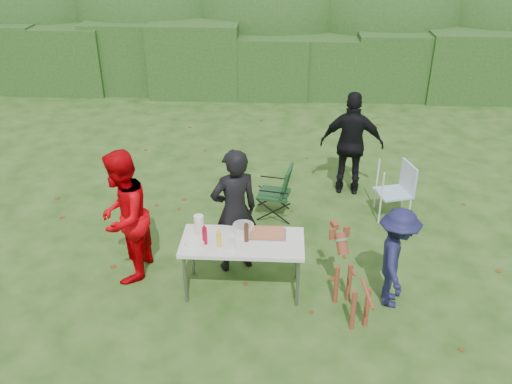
# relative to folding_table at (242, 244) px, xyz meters

# --- Properties ---
(ground) EXTENTS (80.00, 80.00, 0.00)m
(ground) POSITION_rel_folding_table_xyz_m (-0.08, 0.13, -0.69)
(ground) COLOR #1E4211
(hedge_row) EXTENTS (22.00, 1.40, 1.70)m
(hedge_row) POSITION_rel_folding_table_xyz_m (-0.08, 8.13, 0.16)
(hedge_row) COLOR #23471C
(hedge_row) RESTS_ON ground
(shrub_backdrop) EXTENTS (20.00, 2.60, 3.20)m
(shrub_backdrop) POSITION_rel_folding_table_xyz_m (-0.08, 9.73, 0.91)
(shrub_backdrop) COLOR #3D6628
(shrub_backdrop) RESTS_ON ground
(folding_table) EXTENTS (1.50, 0.70, 0.74)m
(folding_table) POSITION_rel_folding_table_xyz_m (0.00, 0.00, 0.00)
(folding_table) COLOR silver
(folding_table) RESTS_ON ground
(person_cook) EXTENTS (0.75, 0.64, 1.73)m
(person_cook) POSITION_rel_folding_table_xyz_m (-0.14, 0.49, 0.18)
(person_cook) COLOR black
(person_cook) RESTS_ON ground
(person_red_jacket) EXTENTS (0.74, 0.91, 1.77)m
(person_red_jacket) POSITION_rel_folding_table_xyz_m (-1.52, 0.24, 0.20)
(person_red_jacket) COLOR #CA0008
(person_red_jacket) RESTS_ON ground
(person_black_puffy) EXTENTS (1.08, 0.56, 1.76)m
(person_black_puffy) POSITION_rel_folding_table_xyz_m (1.59, 2.75, 0.19)
(person_black_puffy) COLOR black
(person_black_puffy) RESTS_ON ground
(child) EXTENTS (0.59, 0.90, 1.30)m
(child) POSITION_rel_folding_table_xyz_m (1.84, -0.14, -0.04)
(child) COLOR #191A42
(child) RESTS_ON ground
(dog) EXTENTS (0.68, 1.04, 0.92)m
(dog) POSITION_rel_folding_table_xyz_m (1.31, -0.39, -0.23)
(dog) COLOR brown
(dog) RESTS_ON ground
(camping_chair) EXTENTS (0.63, 0.63, 0.86)m
(camping_chair) POSITION_rel_folding_table_xyz_m (0.34, 1.89, -0.26)
(camping_chair) COLOR #173D1C
(camping_chair) RESTS_ON ground
(lawn_chair) EXTENTS (0.65, 0.65, 0.89)m
(lawn_chair) POSITION_rel_folding_table_xyz_m (2.19, 1.97, -0.24)
(lawn_chair) COLOR #5299CD
(lawn_chair) RESTS_ON ground
(food_tray) EXTENTS (0.45, 0.30, 0.02)m
(food_tray) POSITION_rel_folding_table_xyz_m (0.31, 0.14, 0.06)
(food_tray) COLOR #B7B7BA
(food_tray) RESTS_ON folding_table
(focaccia_bread) EXTENTS (0.40, 0.26, 0.04)m
(focaccia_bread) POSITION_rel_folding_table_xyz_m (0.31, 0.14, 0.09)
(focaccia_bread) COLOR #BD7045
(focaccia_bread) RESTS_ON food_tray
(mustard_bottle) EXTENTS (0.06, 0.06, 0.20)m
(mustard_bottle) POSITION_rel_folding_table_xyz_m (-0.27, -0.15, 0.15)
(mustard_bottle) COLOR yellow
(mustard_bottle) RESTS_ON folding_table
(ketchup_bottle) EXTENTS (0.06, 0.06, 0.22)m
(ketchup_bottle) POSITION_rel_folding_table_xyz_m (-0.45, -0.08, 0.16)
(ketchup_bottle) COLOR #AA061E
(ketchup_bottle) RESTS_ON folding_table
(beer_bottle) EXTENTS (0.06, 0.06, 0.24)m
(beer_bottle) POSITION_rel_folding_table_xyz_m (0.05, -0.00, 0.17)
(beer_bottle) COLOR #47230F
(beer_bottle) RESTS_ON folding_table
(paper_towel_roll) EXTENTS (0.12, 0.12, 0.26)m
(paper_towel_roll) POSITION_rel_folding_table_xyz_m (-0.54, 0.12, 0.18)
(paper_towel_roll) COLOR white
(paper_towel_roll) RESTS_ON folding_table
(cup_stack) EXTENTS (0.08, 0.08, 0.18)m
(cup_stack) POSITION_rel_folding_table_xyz_m (-0.11, -0.18, 0.14)
(cup_stack) COLOR white
(cup_stack) RESTS_ON folding_table
(pasta_bowl) EXTENTS (0.26, 0.26, 0.10)m
(pasta_bowl) POSITION_rel_folding_table_xyz_m (-0.00, 0.21, 0.10)
(pasta_bowl) COLOR silver
(pasta_bowl) RESTS_ON folding_table
(plate_stack) EXTENTS (0.24, 0.24, 0.05)m
(plate_stack) POSITION_rel_folding_table_xyz_m (-0.57, -0.11, 0.08)
(plate_stack) COLOR white
(plate_stack) RESTS_ON folding_table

